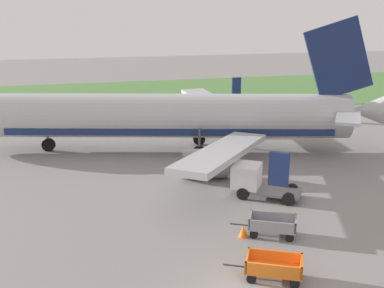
% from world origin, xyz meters
% --- Properties ---
extents(grass_strip, '(220.00, 28.00, 0.06)m').
position_xyz_m(grass_strip, '(0.00, 50.74, 0.03)').
color(grass_strip, '#518442').
rests_on(grass_strip, ground).
extents(airplane, '(37.06, 30.06, 11.34)m').
position_xyz_m(airplane, '(2.34, 21.89, 3.05)').
color(airplane, '#B2B7BC').
rests_on(airplane, ground).
extents(baggage_cart_third_in_row, '(3.49, 2.40, 1.07)m').
position_xyz_m(baggage_cart_third_in_row, '(1.44, 1.21, 0.60)').
color(baggage_cart_third_in_row, orange).
rests_on(baggage_cart_third_in_row, ground).
extents(baggage_cart_fourth_in_row, '(3.49, 2.40, 1.07)m').
position_xyz_m(baggage_cart_fourth_in_row, '(3.19, 5.24, 0.60)').
color(baggage_cart_fourth_in_row, gray).
rests_on(baggage_cart_fourth_in_row, ground).
extents(service_truck_beside_carts, '(4.69, 4.03, 2.10)m').
position_xyz_m(service_truck_beside_carts, '(4.39, 10.80, 1.10)').
color(service_truck_beside_carts, slate).
rests_on(service_truck_beside_carts, ground).
extents(traffic_cone_near_plane, '(0.49, 0.49, 0.65)m').
position_xyz_m(traffic_cone_near_plane, '(1.62, 5.45, 0.33)').
color(traffic_cone_near_plane, orange).
rests_on(traffic_cone_near_plane, ground).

